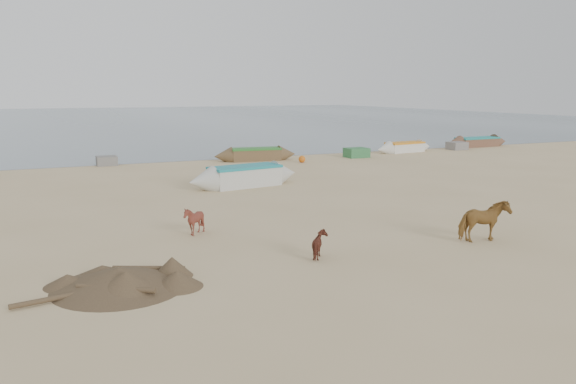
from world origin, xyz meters
The scene contains 9 objects.
ground centered at (0.00, 0.00, 0.00)m, with size 140.00×140.00×0.00m, color tan.
sea centered at (0.00, 82.00, 0.01)m, with size 160.00×160.00×0.00m, color slate.
cow_adult centered at (4.22, -1.15, 0.64)m, with size 0.69×1.52×1.28m, color olive.
calf_front centered at (-3.61, 3.25, 0.47)m, with size 0.76×0.86×0.94m, color maroon.
calf_right centered at (-1.08, -0.65, 0.37)m, with size 0.74×0.63×0.75m, color #5F2C1E.
near_canoe centered at (0.97, 11.25, 0.50)m, with size 5.80×1.37×1.00m, color beige, non-canonical shape.
debris_pile centered at (-6.45, -0.75, 0.23)m, with size 3.16×3.16×0.47m, color brown.
waterline_canoes centered at (-3.02, 20.60, 0.40)m, with size 57.55×3.84×0.86m.
beach_clutter centered at (4.23, 20.08, 0.30)m, with size 43.68×4.51×0.64m.
Camera 1 is at (-7.96, -13.88, 4.56)m, focal length 35.00 mm.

